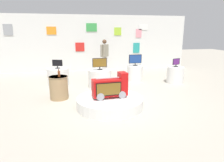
% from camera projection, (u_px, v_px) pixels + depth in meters
% --- Properties ---
extents(ground_plane, '(30.00, 30.00, 0.00)m').
position_uv_depth(ground_plane, '(117.00, 100.00, 6.32)').
color(ground_plane, '#A8A091').
extents(back_wall_display, '(10.12, 0.13, 2.88)m').
position_uv_depth(back_wall_display, '(95.00, 43.00, 10.64)').
color(back_wall_display, silver).
rests_on(back_wall_display, ground).
extents(main_display_pedestal, '(1.85, 1.85, 0.29)m').
position_uv_depth(main_display_pedestal, '(110.00, 102.00, 5.66)').
color(main_display_pedestal, silver).
rests_on(main_display_pedestal, ground).
extents(novelty_firetruck_tv, '(0.98, 0.44, 0.69)m').
position_uv_depth(novelty_firetruck_tv, '(110.00, 88.00, 5.56)').
color(novelty_firetruck_tv, gray).
rests_on(novelty_firetruck_tv, main_display_pedestal).
extents(display_pedestal_left_rear, '(0.86, 0.86, 0.67)m').
position_uv_depth(display_pedestal_left_rear, '(100.00, 79.00, 7.64)').
color(display_pedestal_left_rear, silver).
rests_on(display_pedestal_left_rear, ground).
extents(tv_on_left_rear, '(0.54, 0.18, 0.44)m').
position_uv_depth(tv_on_left_rear, '(100.00, 63.00, 7.49)').
color(tv_on_left_rear, black).
rests_on(tv_on_left_rear, display_pedestal_left_rear).
extents(display_pedestal_center_rear, '(0.67, 0.67, 0.67)m').
position_uv_depth(display_pedestal_center_rear, '(175.00, 75.00, 8.27)').
color(display_pedestal_center_rear, silver).
rests_on(display_pedestal_center_rear, ground).
extents(tv_on_center_rear, '(0.36, 0.18, 0.33)m').
position_uv_depth(tv_on_center_rear, '(176.00, 62.00, 8.14)').
color(tv_on_center_rear, black).
rests_on(tv_on_center_rear, display_pedestal_center_rear).
extents(display_pedestal_right_rear, '(0.82, 0.82, 0.67)m').
position_uv_depth(display_pedestal_right_rear, '(58.00, 77.00, 7.92)').
color(display_pedestal_right_rear, silver).
rests_on(display_pedestal_right_rear, ground).
extents(tv_on_right_rear, '(0.39, 0.19, 0.33)m').
position_uv_depth(tv_on_right_rear, '(57.00, 64.00, 7.79)').
color(tv_on_right_rear, black).
rests_on(tv_on_right_rear, display_pedestal_right_rear).
extents(display_pedestal_far_right, '(0.65, 0.65, 0.67)m').
position_uv_depth(display_pedestal_far_right, '(135.00, 73.00, 8.55)').
color(display_pedestal_far_right, silver).
rests_on(display_pedestal_far_right, ground).
extents(tv_on_far_right, '(0.55, 0.20, 0.46)m').
position_uv_depth(tv_on_far_right, '(135.00, 59.00, 8.40)').
color(tv_on_far_right, black).
rests_on(tv_on_far_right, display_pedestal_far_right).
extents(side_table_round, '(0.59, 0.59, 0.72)m').
position_uv_depth(side_table_round, '(59.00, 87.00, 6.33)').
color(side_table_round, '#9E7F56').
rests_on(side_table_round, ground).
extents(bottle_on_side_table, '(0.07, 0.07, 0.24)m').
position_uv_depth(bottle_on_side_table, '(59.00, 74.00, 6.15)').
color(bottle_on_side_table, brown).
rests_on(bottle_on_side_table, side_table_round).
extents(shopper_browsing_near_truck, '(0.44, 0.40, 1.68)m').
position_uv_depth(shopper_browsing_near_truck, '(105.00, 54.00, 9.70)').
color(shopper_browsing_near_truck, '#B2ADA3').
rests_on(shopper_browsing_near_truck, ground).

